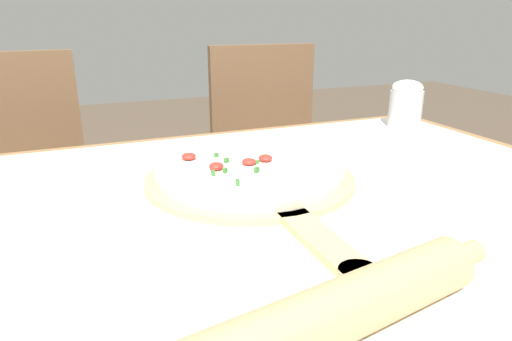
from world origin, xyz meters
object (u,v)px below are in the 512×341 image
(rolling_pin, at_px, (321,319))
(chair_right, at_px, (271,157))
(flour_cup, at_px, (406,103))
(pizza_peel, at_px, (254,182))
(chair_left, at_px, (21,188))
(pizza, at_px, (249,168))

(rolling_pin, bearing_deg, chair_right, 68.16)
(chair_right, bearing_deg, flour_cup, -67.11)
(pizza_peel, distance_m, chair_left, 0.87)
(chair_left, height_order, chair_right, same)
(pizza_peel, xyz_separation_m, chair_right, (0.35, 0.72, -0.21))
(pizza, distance_m, chair_left, 0.86)
(flour_cup, bearing_deg, pizza_peel, -154.56)
(pizza, bearing_deg, pizza_peel, -89.23)
(flour_cup, bearing_deg, chair_left, 154.19)
(pizza_peel, relative_size, pizza, 1.65)
(pizza, relative_size, chair_left, 0.37)
(pizza_peel, xyz_separation_m, pizza, (-0.00, 0.02, 0.02))
(rolling_pin, xyz_separation_m, chair_right, (0.45, 1.11, -0.23))
(rolling_pin, xyz_separation_m, chair_left, (-0.35, 1.11, -0.23))
(pizza_peel, distance_m, flour_cup, 0.58)
(chair_right, bearing_deg, rolling_pin, -109.15)
(pizza, distance_m, flour_cup, 0.57)
(rolling_pin, relative_size, chair_left, 0.50)
(pizza, relative_size, chair_right, 0.37)
(pizza_peel, bearing_deg, flour_cup, 25.44)
(pizza_peel, bearing_deg, chair_left, 121.76)
(chair_left, distance_m, flour_cup, 1.10)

